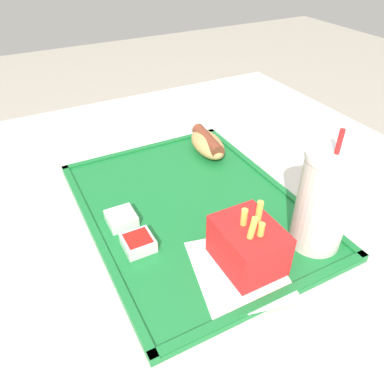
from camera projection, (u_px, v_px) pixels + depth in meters
The scene contains 8 objects.
dining_table at pixel (181, 341), 0.88m from camera, with size 1.08×1.12×0.77m.
food_tray at pixel (192, 208), 0.66m from camera, with size 0.46×0.35×0.01m.
paper_napkin at pixel (239, 270), 0.53m from camera, with size 0.17×0.15×0.00m.
soda_cup at pixel (324, 201), 0.54m from camera, with size 0.08×0.08×0.19m.
hot_dog_far at pixel (208, 143), 0.79m from camera, with size 0.12×0.07×0.04m.
fries_carton at pixel (248, 245), 0.53m from camera, with size 0.10×0.08×0.10m.
sauce_cup_mayo at pixel (121, 218), 0.61m from camera, with size 0.05×0.05×0.02m.
sauce_cup_ketchup at pixel (138, 243), 0.57m from camera, with size 0.05×0.05×0.02m.
Camera 1 is at (0.45, -0.21, 1.19)m, focal length 35.00 mm.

